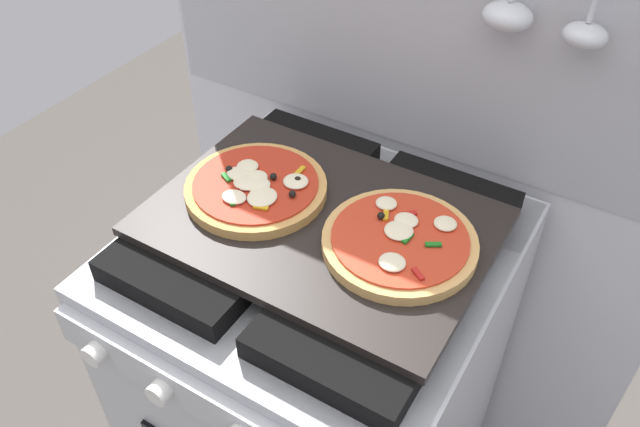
{
  "coord_description": "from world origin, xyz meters",
  "views": [
    {
      "loc": [
        0.4,
        -0.66,
        1.61
      ],
      "look_at": [
        0.0,
        0.0,
        0.93
      ],
      "focal_mm": 36.17,
      "sensor_mm": 36.0,
      "label": 1
    }
  ],
  "objects_px": {
    "baking_tray": "(320,222)",
    "pizza_right": "(400,241)",
    "stove": "(320,385)",
    "pizza_left": "(256,187)"
  },
  "relations": [
    {
      "from": "baking_tray",
      "to": "pizza_left",
      "type": "distance_m",
      "value": 0.13
    },
    {
      "from": "stove",
      "to": "pizza_left",
      "type": "bearing_deg",
      "value": 179.82
    },
    {
      "from": "stove",
      "to": "pizza_left",
      "type": "distance_m",
      "value": 0.49
    },
    {
      "from": "stove",
      "to": "baking_tray",
      "type": "height_order",
      "value": "baking_tray"
    },
    {
      "from": "stove",
      "to": "pizza_right",
      "type": "xyz_separation_m",
      "value": [
        0.14,
        0.01,
        0.48
      ]
    },
    {
      "from": "pizza_left",
      "to": "baking_tray",
      "type": "bearing_deg",
      "value": 0.57
    },
    {
      "from": "stove",
      "to": "pizza_right",
      "type": "height_order",
      "value": "pizza_right"
    },
    {
      "from": "stove",
      "to": "pizza_right",
      "type": "relative_size",
      "value": 3.79
    },
    {
      "from": "baking_tray",
      "to": "pizza_right",
      "type": "height_order",
      "value": "pizza_right"
    },
    {
      "from": "pizza_left",
      "to": "pizza_right",
      "type": "relative_size",
      "value": 1.0
    }
  ]
}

